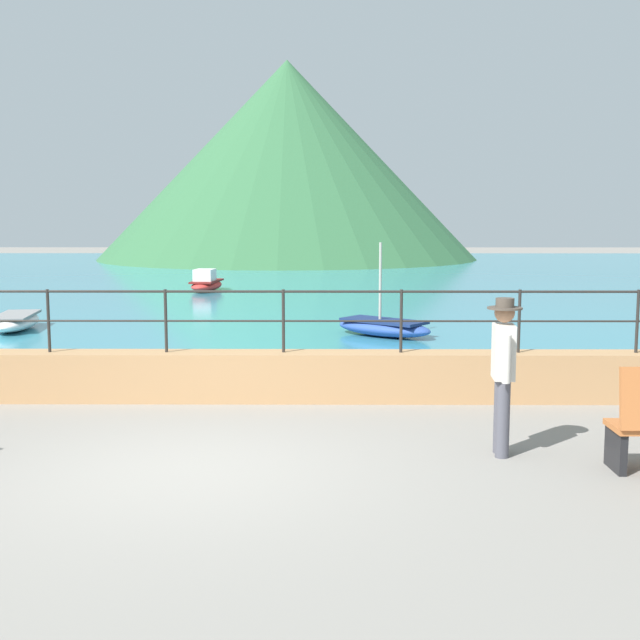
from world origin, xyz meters
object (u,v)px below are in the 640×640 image
boat_1 (384,327)px  boat_2 (16,321)px  person_walking (503,368)px  boat_0 (206,283)px

boat_1 → boat_2: bearing=173.6°
person_walking → boat_1: (-0.69, 8.57, -0.72)m
boat_0 → boat_2: boat_0 is taller
person_walking → boat_1: boat_1 is taller
boat_0 → boat_2: 10.11m
boat_0 → boat_1: size_ratio=1.01×
person_walking → boat_0: person_walking is taller
boat_0 → boat_1: bearing=-63.2°
boat_0 → boat_1: 11.88m
boat_2 → boat_1: bearing=-6.4°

